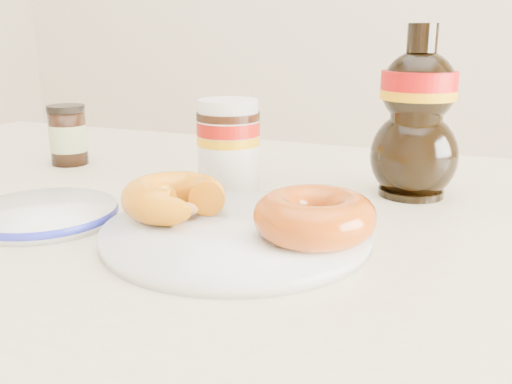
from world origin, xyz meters
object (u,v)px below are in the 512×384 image
at_px(dining_table, 202,285).
at_px(nutella_jar, 228,141).
at_px(plate, 236,232).
at_px(syrup_bottle, 417,113).
at_px(dark_jar, 68,136).
at_px(blue_rim_saucer, 43,213).
at_px(donut_bitten, 174,197).
at_px(donut_whole, 314,216).

xyz_separation_m(dining_table, nutella_jar, (-0.02, 0.12, 0.15)).
xyz_separation_m(plate, syrup_bottle, (0.14, 0.22, 0.10)).
bearing_deg(syrup_bottle, plate, -121.20).
bearing_deg(plate, dark_jar, 151.59).
distance_m(plate, blue_rim_saucer, 0.22).
relative_size(donut_bitten, donut_whole, 0.95).
relative_size(dining_table, donut_bitten, 13.01).
height_order(plate, syrup_bottle, syrup_bottle).
xyz_separation_m(dining_table, syrup_bottle, (0.20, 0.18, 0.19)).
height_order(dining_table, donut_bitten, donut_bitten).
height_order(plate, donut_whole, donut_whole).
bearing_deg(blue_rim_saucer, donut_whole, 5.86).
relative_size(plate, syrup_bottle, 1.28).
relative_size(plate, blue_rim_saucer, 1.66).
bearing_deg(donut_whole, dark_jar, 156.07).
bearing_deg(donut_whole, blue_rim_saucer, -174.14).
xyz_separation_m(dining_table, plate, (0.07, -0.05, 0.09)).
relative_size(dining_table, donut_whole, 12.32).
bearing_deg(blue_rim_saucer, syrup_bottle, 35.82).
height_order(donut_whole, syrup_bottle, syrup_bottle).
bearing_deg(nutella_jar, dark_jar, 174.13).
distance_m(nutella_jar, syrup_bottle, 0.23).
xyz_separation_m(dining_table, donut_bitten, (-0.01, -0.04, 0.12)).
relative_size(plate, donut_bitten, 2.44).
height_order(donut_whole, blue_rim_saucer, donut_whole).
distance_m(dining_table, dark_jar, 0.36).
xyz_separation_m(dining_table, blue_rim_saucer, (-0.15, -0.08, 0.09)).
relative_size(nutella_jar, dark_jar, 1.27).
xyz_separation_m(nutella_jar, dark_jar, (-0.28, 0.03, -0.02)).
xyz_separation_m(plate, dark_jar, (-0.37, 0.20, 0.04)).
distance_m(dining_table, nutella_jar, 0.19).
distance_m(donut_whole, dark_jar, 0.49).
bearing_deg(nutella_jar, plate, -62.70).
bearing_deg(blue_rim_saucer, dark_jar, 124.25).
bearing_deg(donut_bitten, dining_table, 60.99).
xyz_separation_m(dark_jar, blue_rim_saucer, (0.16, -0.23, -0.04)).
xyz_separation_m(donut_whole, syrup_bottle, (0.06, 0.22, 0.07)).
relative_size(donut_whole, syrup_bottle, 0.55).
bearing_deg(syrup_bottle, blue_rim_saucer, -144.18).
height_order(donut_bitten, donut_whole, donut_whole).
bearing_deg(dining_table, dark_jar, 153.56).
bearing_deg(nutella_jar, donut_whole, -45.59).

